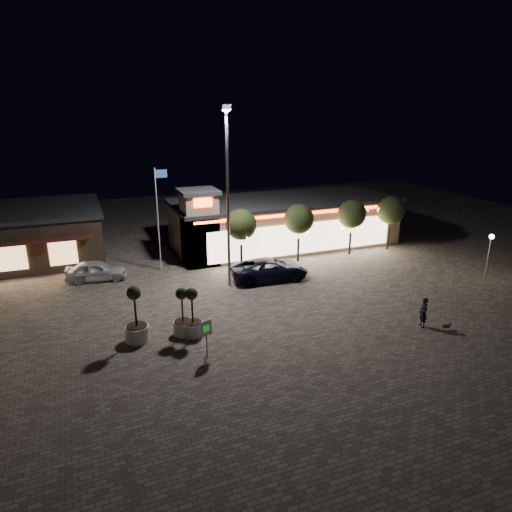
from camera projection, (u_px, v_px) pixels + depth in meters
name	position (u px, v px, depth m)	size (l,w,h in m)	color
ground	(241.00, 339.00, 25.14)	(90.00, 90.00, 0.00)	slate
retail_building	(280.00, 222.00, 41.76)	(20.40, 8.40, 6.10)	tan
floodlight_pole	(228.00, 188.00, 30.74)	(0.60, 0.40, 12.38)	gray
flagpole	(159.00, 211.00, 34.49)	(0.95, 0.10, 8.00)	white
lamp_post_east	(490.00, 248.00, 33.14)	(0.36, 0.36, 3.48)	gray
string_tree_a	(241.00, 225.00, 35.16)	(2.42, 2.42, 4.79)	#332319
string_tree_b	(299.00, 219.00, 36.91)	(2.42, 2.42, 4.79)	#332319
string_tree_c	(352.00, 214.00, 38.66)	(2.42, 2.42, 4.79)	#332319
string_tree_d	(391.00, 210.00, 40.06)	(2.42, 2.42, 4.79)	#332319
pickup_truck	(270.00, 269.00, 33.69)	(2.65, 5.74, 1.60)	black
white_sedan	(96.00, 271.00, 33.53)	(1.76, 4.38, 1.49)	silver
pedestrian	(423.00, 313.00, 26.31)	(0.66, 0.43, 1.80)	black
dog	(448.00, 325.00, 26.12)	(0.55, 0.20, 0.29)	#59514C
planter_left	(137.00, 324.00, 24.69)	(1.30, 1.30, 3.21)	silver
planter_mid	(193.00, 321.00, 25.33)	(1.16, 1.16, 2.84)	silver
planter_right	(183.00, 320.00, 25.48)	(1.13, 1.13, 2.79)	silver
valet_sign	(206.00, 331.00, 23.14)	(0.62, 0.27, 1.94)	gray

